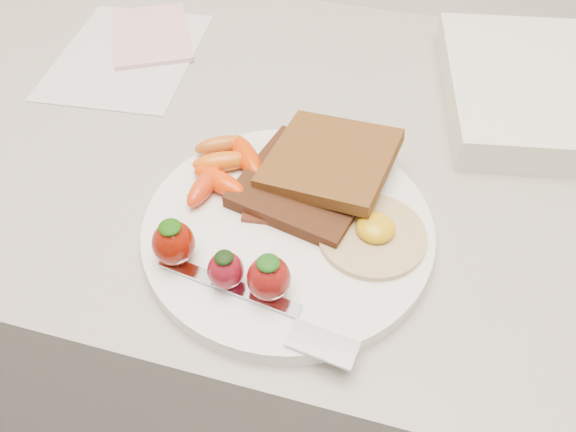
# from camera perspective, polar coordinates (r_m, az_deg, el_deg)

# --- Properties ---
(counter) EXTENTS (2.00, 0.60, 0.90)m
(counter) POSITION_cam_1_polar(r_m,az_deg,el_deg) (0.99, 1.15, -12.08)
(counter) COLOR gray
(counter) RESTS_ON ground
(plate) EXTENTS (0.27, 0.27, 0.02)m
(plate) POSITION_cam_1_polar(r_m,az_deg,el_deg) (0.53, 0.00, -1.37)
(plate) COLOR white
(plate) RESTS_ON counter
(toast_lower) EXTENTS (0.14, 0.14, 0.01)m
(toast_lower) POSITION_cam_1_polar(r_m,az_deg,el_deg) (0.54, 1.93, 3.30)
(toast_lower) COLOR black
(toast_lower) RESTS_ON plate
(toast_upper) EXTENTS (0.13, 0.13, 0.03)m
(toast_upper) POSITION_cam_1_polar(r_m,az_deg,el_deg) (0.55, 4.32, 5.74)
(toast_upper) COLOR #4C3011
(toast_upper) RESTS_ON toast_lower
(fried_egg) EXTENTS (0.12, 0.12, 0.02)m
(fried_egg) POSITION_cam_1_polar(r_m,az_deg,el_deg) (0.51, 8.62, -1.73)
(fried_egg) COLOR beige
(fried_egg) RESTS_ON plate
(bacon_strips) EXTENTS (0.10, 0.06, 0.01)m
(bacon_strips) POSITION_cam_1_polar(r_m,az_deg,el_deg) (0.52, 1.10, 0.57)
(bacon_strips) COLOR #45160B
(bacon_strips) RESTS_ON plate
(baby_carrots) EXTENTS (0.09, 0.11, 0.02)m
(baby_carrots) POSITION_cam_1_polar(r_m,az_deg,el_deg) (0.56, -6.51, 5.06)
(baby_carrots) COLOR #DF600D
(baby_carrots) RESTS_ON plate
(strawberries) EXTENTS (0.13, 0.05, 0.05)m
(strawberries) POSITION_cam_1_polar(r_m,az_deg,el_deg) (0.47, -6.92, -4.61)
(strawberries) COLOR #741003
(strawberries) RESTS_ON plate
(fork) EXTENTS (0.18, 0.06, 0.00)m
(fork) POSITION_cam_1_polar(r_m,az_deg,el_deg) (0.46, -1.95, -9.57)
(fork) COLOR silver
(fork) RESTS_ON plate
(paper_sheet) EXTENTS (0.19, 0.25, 0.00)m
(paper_sheet) POSITION_cam_1_polar(r_m,az_deg,el_deg) (0.79, -15.98, 15.44)
(paper_sheet) COLOR silver
(paper_sheet) RESTS_ON counter
(notepad) EXTENTS (0.16, 0.17, 0.01)m
(notepad) POSITION_cam_1_polar(r_m,az_deg,el_deg) (0.82, -13.74, 17.46)
(notepad) COLOR beige
(notepad) RESTS_ON paper_sheet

